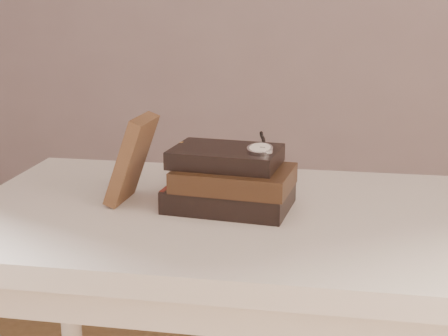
# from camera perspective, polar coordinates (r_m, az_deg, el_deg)

# --- Properties ---
(table) EXTENTS (1.00, 0.60, 0.75)m
(table) POSITION_cam_1_polar(r_m,az_deg,el_deg) (1.22, 0.94, -7.79)
(table) COLOR beige
(table) RESTS_ON ground
(book_stack) EXTENTS (0.24, 0.18, 0.11)m
(book_stack) POSITION_cam_1_polar(r_m,az_deg,el_deg) (1.18, 0.54, -1.12)
(book_stack) COLOR black
(book_stack) RESTS_ON table
(journal) EXTENTS (0.09, 0.11, 0.17)m
(journal) POSITION_cam_1_polar(r_m,az_deg,el_deg) (1.22, -8.14, 0.78)
(journal) COLOR #3E2717
(journal) RESTS_ON table
(pocket_watch) EXTENTS (0.05, 0.15, 0.02)m
(pocket_watch) POSITION_cam_1_polar(r_m,az_deg,el_deg) (1.15, 3.22, 1.79)
(pocket_watch) COLOR silver
(pocket_watch) RESTS_ON book_stack
(eyeglasses) EXTENTS (0.10, 0.12, 0.04)m
(eyeglasses) POSITION_cam_1_polar(r_m,az_deg,el_deg) (1.27, -1.98, 0.58)
(eyeglasses) COLOR silver
(eyeglasses) RESTS_ON book_stack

